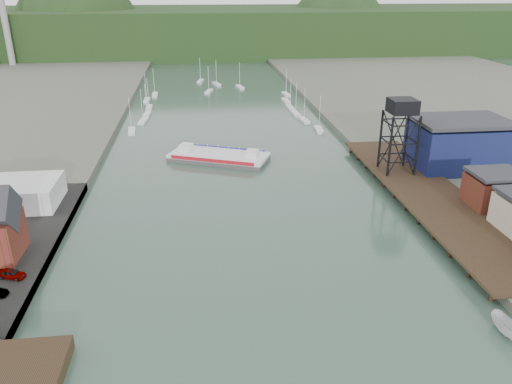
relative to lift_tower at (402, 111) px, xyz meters
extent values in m
plane|color=#2A4135|center=(-35.00, -58.00, -15.65)|extent=(600.00, 600.00, 0.00)
cube|color=black|center=(2.00, -13.00, -13.75)|extent=(14.00, 70.00, 0.50)
cylinder|color=black|center=(-4.00, -13.00, -14.85)|extent=(0.60, 0.60, 2.20)
cylinder|color=black|center=(8.00, -13.00, -14.85)|extent=(0.60, 0.60, 2.20)
cube|color=silver|center=(-79.00, -8.00, -11.80)|extent=(18.00, 12.00, 4.50)
cylinder|color=black|center=(-3.00, -3.00, -7.00)|extent=(0.50, 0.50, 13.00)
cylinder|color=black|center=(3.00, -3.00, -7.00)|extent=(0.50, 0.50, 13.00)
cylinder|color=black|center=(-3.00, 3.00, -7.00)|extent=(0.50, 0.50, 13.00)
cylinder|color=black|center=(3.00, 3.00, -7.00)|extent=(0.50, 0.50, 13.00)
cube|color=black|center=(0.00, 0.00, 1.00)|extent=(5.50, 5.50, 3.00)
cube|color=#0D1B3C|center=(15.00, 2.00, -9.05)|extent=(20.00, 14.00, 10.00)
cube|color=#2D2D33|center=(15.00, 2.00, -3.15)|extent=(20.50, 14.50, 0.80)
cube|color=#572B19|center=(11.00, -20.00, -11.05)|extent=(9.00, 8.00, 6.00)
cube|color=silver|center=(-62.54, 45.89, -15.30)|extent=(2.67, 7.65, 0.90)
cube|color=silver|center=(-60.28, 57.30, -15.30)|extent=(2.81, 7.67, 0.90)
cube|color=silver|center=(-59.71, 66.17, -15.30)|extent=(2.35, 7.59, 0.90)
cube|color=silver|center=(-59.81, 76.09, -15.30)|extent=(2.01, 7.50, 0.90)
cube|color=silver|center=(-61.64, 88.33, -15.30)|extent=(2.00, 7.50, 0.90)
cube|color=silver|center=(-59.32, 98.17, -15.30)|extent=(2.16, 7.54, 0.90)
cube|color=silver|center=(-7.44, 41.03, -15.30)|extent=(2.53, 7.62, 0.90)
cube|color=silver|center=(-9.54, 52.51, -15.30)|extent=(2.76, 7.67, 0.90)
cube|color=silver|center=(-10.54, 61.29, -15.30)|extent=(2.22, 7.56, 0.90)
cube|color=silver|center=(-10.73, 70.28, -15.30)|extent=(2.18, 7.54, 0.90)
cube|color=silver|center=(-10.33, 81.38, -15.30)|extent=(2.46, 7.61, 0.90)
cube|color=silver|center=(-8.22, 92.99, -15.30)|extent=(2.48, 7.61, 0.90)
cube|color=silver|center=(-38.16, 102.00, -15.30)|extent=(3.78, 7.76, 0.90)
cube|color=silver|center=(-24.96, 110.00, -15.30)|extent=(3.31, 7.74, 0.90)
cube|color=silver|center=(-34.34, 118.00, -15.30)|extent=(3.76, 7.76, 0.90)
cube|color=silver|center=(-41.11, 126.00, -15.30)|extent=(3.40, 7.74, 0.90)
cylinder|color=gray|center=(-137.00, 177.00, 14.35)|extent=(3.20, 3.20, 60.00)
cube|color=black|center=(-35.00, 242.00, -3.65)|extent=(500.00, 120.00, 28.00)
sphere|color=black|center=(-115.00, 242.00, -7.65)|extent=(80.00, 80.00, 80.00)
sphere|color=black|center=(55.00, 252.00, -9.65)|extent=(70.00, 70.00, 70.00)
cube|color=#444446|center=(-38.32, 17.79, -15.17)|extent=(25.82, 18.24, 0.96)
cube|color=silver|center=(-38.32, 17.79, -14.30)|extent=(25.82, 18.24, 0.77)
cube|color=#AF141F|center=(-40.22, 13.34, -14.11)|extent=(19.46, 8.42, 0.86)
cube|color=#15148E|center=(-36.41, 22.25, -14.11)|extent=(19.46, 8.42, 0.86)
cube|color=silver|center=(-46.25, 21.18, -13.15)|extent=(3.78, 3.78, 1.92)
cube|color=silver|center=(-30.38, 14.40, -13.15)|extent=(3.78, 3.78, 1.92)
imported|color=silver|center=(-6.15, -53.13, -14.54)|extent=(2.30, 5.78, 2.21)
imported|color=#999999|center=(-70.48, -34.76, -13.35)|extent=(4.41, 2.89, 1.39)
camera|label=1|loc=(-43.00, -99.51, 24.82)|focal=35.00mm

